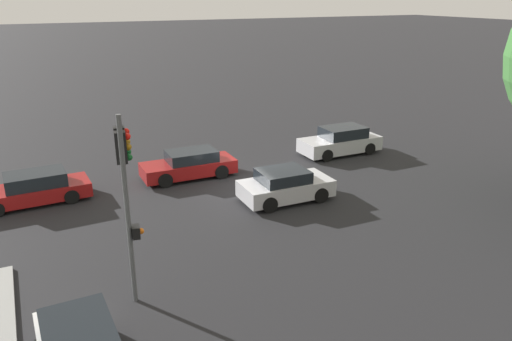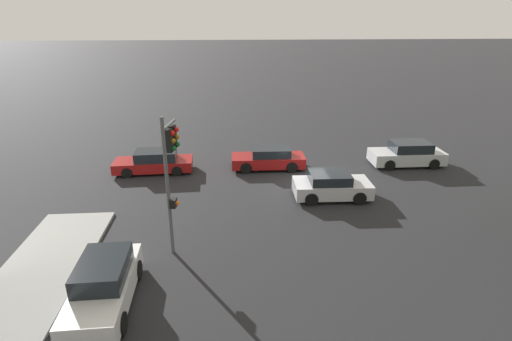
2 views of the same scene
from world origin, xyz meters
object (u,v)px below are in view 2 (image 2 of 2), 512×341
(crossing_car_2, at_px, (408,154))
(parked_car_0, at_px, (104,285))
(crossing_car_1, at_px, (331,186))
(crossing_car_3, at_px, (154,162))
(traffic_signal, at_px, (170,159))
(crossing_car_0, at_px, (269,159))

(crossing_car_2, distance_m, parked_car_0, 19.86)
(crossing_car_1, bearing_deg, parked_car_0, -139.63)
(crossing_car_3, height_order, parked_car_0, parked_car_0)
(crossing_car_3, bearing_deg, crossing_car_1, 153.40)
(crossing_car_2, distance_m, crossing_car_3, 16.00)
(crossing_car_2, xyz_separation_m, crossing_car_3, (16.00, 0.03, -0.08))
(traffic_signal, relative_size, crossing_car_1, 1.40)
(traffic_signal, xyz_separation_m, parked_car_0, (1.96, 3.47, -3.11))
(parked_car_0, bearing_deg, crossing_car_0, 150.00)
(traffic_signal, relative_size, parked_car_0, 1.27)
(crossing_car_0, distance_m, crossing_car_3, 7.07)
(traffic_signal, distance_m, crossing_car_0, 10.51)
(crossing_car_1, height_order, crossing_car_3, crossing_car_1)
(crossing_car_3, bearing_deg, traffic_signal, 102.62)
(traffic_signal, xyz_separation_m, crossing_car_3, (2.31, -8.73, -3.22))
(crossing_car_1, bearing_deg, traffic_signal, -149.34)
(crossing_car_0, relative_size, crossing_car_1, 1.13)
(crossing_car_1, bearing_deg, crossing_car_2, 37.89)
(traffic_signal, bearing_deg, crossing_car_2, 41.77)
(crossing_car_3, bearing_deg, crossing_car_0, 178.36)
(traffic_signal, xyz_separation_m, crossing_car_0, (-4.76, -8.80, -3.21))
(crossing_car_0, distance_m, parked_car_0, 13.99)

